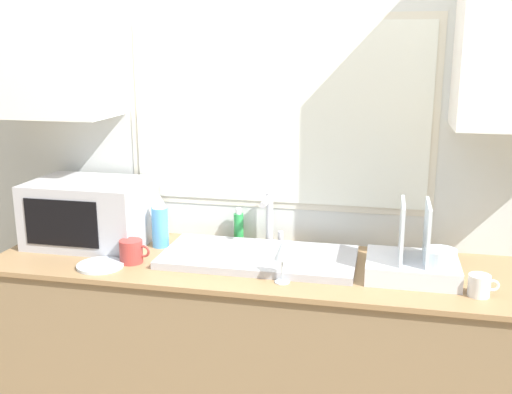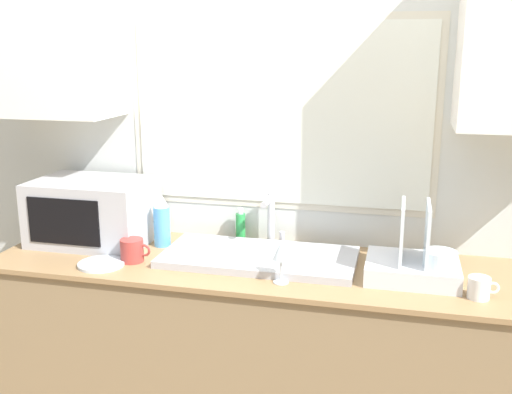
# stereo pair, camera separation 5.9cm
# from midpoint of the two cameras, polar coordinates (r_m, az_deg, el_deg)

# --- Properties ---
(countertop) EXTENTS (2.21, 0.62, 0.92)m
(countertop) POSITION_cam_midpoint_polar(r_m,az_deg,el_deg) (2.62, -0.06, -15.78)
(countertop) COLOR #8C7251
(countertop) RESTS_ON ground_plane
(wall_back) EXTENTS (6.00, 0.38, 2.60)m
(wall_back) POSITION_cam_midpoint_polar(r_m,az_deg,el_deg) (2.57, 1.33, 6.19)
(wall_back) COLOR silver
(wall_back) RESTS_ON ground_plane
(sink_basin) EXTENTS (0.78, 0.38, 0.03)m
(sink_basin) POSITION_cam_midpoint_polar(r_m,az_deg,el_deg) (2.44, -0.43, -5.75)
(sink_basin) COLOR #B2B2B7
(sink_basin) RESTS_ON countertop
(faucet) EXTENTS (0.08, 0.16, 0.23)m
(faucet) POSITION_cam_midpoint_polar(r_m,az_deg,el_deg) (2.59, 0.64, -1.78)
(faucet) COLOR #B7B7BC
(faucet) RESTS_ON countertop
(microwave) EXTENTS (0.50, 0.36, 0.28)m
(microwave) POSITION_cam_midpoint_polar(r_m,az_deg,el_deg) (2.72, -16.15, -1.43)
(microwave) COLOR #B2B2B7
(microwave) RESTS_ON countertop
(dish_rack) EXTENTS (0.34, 0.28, 0.29)m
(dish_rack) POSITION_cam_midpoint_polar(r_m,az_deg,el_deg) (2.32, 14.19, -6.03)
(dish_rack) COLOR silver
(dish_rack) RESTS_ON countertop
(spray_bottle) EXTENTS (0.07, 0.07, 0.24)m
(spray_bottle) POSITION_cam_midpoint_polar(r_m,az_deg,el_deg) (2.62, -9.78, -2.31)
(spray_bottle) COLOR #4C99D8
(spray_bottle) RESTS_ON countertop
(soap_bottle) EXTENTS (0.04, 0.04, 0.15)m
(soap_bottle) POSITION_cam_midpoint_polar(r_m,az_deg,el_deg) (2.67, -2.29, -2.82)
(soap_bottle) COLOR #268C3F
(soap_bottle) RESTS_ON countertop
(mug_near_sink) EXTENTS (0.13, 0.09, 0.09)m
(mug_near_sink) POSITION_cam_midpoint_polar(r_m,az_deg,el_deg) (2.47, -12.45, -5.09)
(mug_near_sink) COLOR #A53833
(mug_near_sink) RESTS_ON countertop
(wine_glass) EXTENTS (0.06, 0.06, 0.16)m
(wine_glass) POSITION_cam_midpoint_polar(r_m,az_deg,el_deg) (2.19, 1.76, -5.24)
(wine_glass) COLOR silver
(wine_glass) RESTS_ON countertop
(mug_by_rack) EXTENTS (0.11, 0.08, 0.08)m
(mug_by_rack) POSITION_cam_midpoint_polar(r_m,az_deg,el_deg) (2.23, 19.81, -7.93)
(mug_by_rack) COLOR white
(mug_by_rack) RESTS_ON countertop
(small_plate) EXTENTS (0.18, 0.18, 0.01)m
(small_plate) POSITION_cam_midpoint_polar(r_m,az_deg,el_deg) (2.46, -15.28, -6.31)
(small_plate) COLOR silver
(small_plate) RESTS_ON countertop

